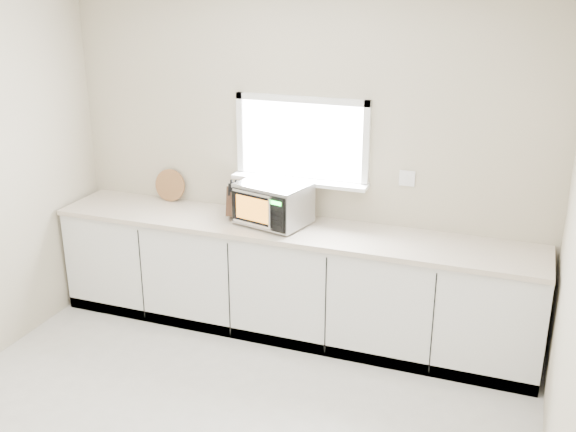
% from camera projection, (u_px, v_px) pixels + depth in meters
% --- Properties ---
extents(back_wall, '(4.00, 0.17, 2.70)m').
position_uv_depth(back_wall, '(302.00, 162.00, 5.40)').
color(back_wall, '#C3B69B').
rests_on(back_wall, ground).
extents(cabinets, '(3.92, 0.60, 0.88)m').
position_uv_depth(cabinets, '(289.00, 282.00, 5.46)').
color(cabinets, silver).
rests_on(cabinets, ground).
extents(countertop, '(3.92, 0.64, 0.04)m').
position_uv_depth(countertop, '(289.00, 229.00, 5.29)').
color(countertop, beige).
rests_on(countertop, cabinets).
extents(microwave, '(0.60, 0.52, 0.34)m').
position_uv_depth(microwave, '(273.00, 203.00, 5.28)').
color(microwave, black).
rests_on(microwave, countertop).
extents(knife_block, '(0.15, 0.25, 0.33)m').
position_uv_depth(knife_block, '(235.00, 201.00, 5.44)').
color(knife_block, '#452918').
rests_on(knife_block, countertop).
extents(cutting_board, '(0.28, 0.07, 0.28)m').
position_uv_depth(cutting_board, '(170.00, 185.00, 5.85)').
color(cutting_board, brown).
rests_on(cutting_board, countertop).
extents(coffee_grinder, '(0.15, 0.15, 0.24)m').
position_uv_depth(coffee_grinder, '(304.00, 209.00, 5.33)').
color(coffee_grinder, '#B1B3B8').
rests_on(coffee_grinder, countertop).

